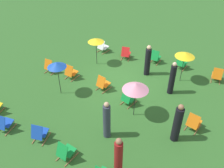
{
  "coord_description": "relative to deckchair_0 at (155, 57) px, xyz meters",
  "views": [
    {
      "loc": [
        -4.98,
        9.58,
        7.67
      ],
      "look_at": [
        0.0,
        1.2,
        0.5
      ],
      "focal_mm": 38.89,
      "sensor_mm": 36.0,
      "label": 1
    }
  ],
  "objects": [
    {
      "name": "deckchair_13",
      "position": [
        4.71,
        4.01,
        0.0
      ],
      "size": [
        0.52,
        0.79,
        0.83
      ],
      "rotation": [
        0.0,
        0.0,
        0.06
      ],
      "color": "olive",
      "rests_on": "ground"
    },
    {
      "name": "deckchair_12",
      "position": [
        3.45,
        0.47,
        0.0
      ],
      "size": [
        0.59,
        0.83,
        0.83
      ],
      "rotation": [
        0.0,
        0.0,
        -0.17
      ],
      "color": "olive",
      "rests_on": "ground"
    },
    {
      "name": "ground_plane",
      "position": [
        0.75,
        2.63,
        -0.37
      ],
      "size": [
        40.0,
        40.0,
        0.0
      ],
      "primitive_type": "plane",
      "color": "#2D6026"
    },
    {
      "name": "deckchair_8",
      "position": [
        0.17,
        8.18,
        0.0
      ],
      "size": [
        0.53,
        0.79,
        0.83
      ],
      "rotation": [
        0.0,
        0.0,
        -0.07
      ],
      "color": "olive",
      "rests_on": "ground"
    },
    {
      "name": "deckchair_14",
      "position": [
        -1.55,
        -0.17,
        0.0
      ],
      "size": [
        0.54,
        0.8,
        0.83
      ],
      "rotation": [
        0.0,
        0.0,
        -0.09
      ],
      "color": "olive",
      "rests_on": "ground"
    },
    {
      "name": "deckchair_2",
      "position": [
        3.32,
        3.9,
        0.0
      ],
      "size": [
        0.49,
        0.77,
        0.83
      ],
      "rotation": [
        0.0,
        0.0,
        -0.02
      ],
      "color": "olive",
      "rests_on": "ground"
    },
    {
      "name": "deckchair_1",
      "position": [
        1.73,
        0.52,
        0.0
      ],
      "size": [
        0.64,
        0.85,
        0.83
      ],
      "rotation": [
        0.0,
        0.0,
        0.24
      ],
      "color": "olive",
      "rests_on": "ground"
    },
    {
      "name": "deckchair_6",
      "position": [
        -3.49,
        4.25,
        0.0
      ],
      "size": [
        0.58,
        0.82,
        0.83
      ],
      "rotation": [
        0.0,
        0.0,
        -0.15
      ],
      "color": "olive",
      "rests_on": "ground"
    },
    {
      "name": "deckchair_7",
      "position": [
        -0.37,
        4.23,
        0.0
      ],
      "size": [
        0.6,
        0.83,
        0.83
      ],
      "rotation": [
        0.0,
        0.0,
        -0.18
      ],
      "color": "olive",
      "rests_on": "ground"
    },
    {
      "name": "deckchair_0",
      "position": [
        0.0,
        0.0,
        0.0
      ],
      "size": [
        0.49,
        0.77,
        0.83
      ],
      "rotation": [
        0.0,
        0.0,
        -0.02
      ],
      "color": "olive",
      "rests_on": "ground"
    },
    {
      "name": "person_1",
      "position": [
        -0.56,
        6.44,
        0.48
      ],
      "size": [
        0.32,
        0.32,
        1.79
      ],
      "rotation": [
        0.0,
        0.0,
        4.79
      ],
      "color": "#333847",
      "rests_on": "ground"
    },
    {
      "name": "deckchair_3",
      "position": [
        1.65,
        7.99,
        0.0
      ],
      "size": [
        0.66,
        0.86,
        0.83
      ],
      "rotation": [
        0.0,
        0.0,
        0.27
      ],
      "color": "olive",
      "rests_on": "ground"
    },
    {
      "name": "person_0",
      "position": [
        -3.01,
        5.19,
        0.49
      ],
      "size": [
        0.47,
        0.47,
        1.83
      ],
      "rotation": [
        0.0,
        0.0,
        2.38
      ],
      "color": "black",
      "rests_on": "ground"
    },
    {
      "name": "deckchair_9",
      "position": [
        3.31,
        8.36,
        0.0
      ],
      "size": [
        0.61,
        0.84,
        0.83
      ],
      "rotation": [
        0.0,
        0.0,
        0.19
      ],
      "color": "olive",
      "rests_on": "ground"
    },
    {
      "name": "umbrella_2",
      "position": [
        -0.96,
        4.77,
        1.24
      ],
      "size": [
        1.13,
        1.13,
        1.77
      ],
      "color": "black",
      "rests_on": "ground"
    },
    {
      "name": "umbrella_3",
      "position": [
        -1.92,
        1.09,
        1.24
      ],
      "size": [
        1.0,
        1.0,
        1.73
      ],
      "color": "black",
      "rests_on": "ground"
    },
    {
      "name": "person_3",
      "position": [
        -1.82,
        7.72,
        0.48
      ],
      "size": [
        0.41,
        0.41,
        1.79
      ],
      "rotation": [
        0.0,
        0.0,
        0.62
      ],
      "color": "maroon",
      "rests_on": "ground"
    },
    {
      "name": "umbrella_1",
      "position": [
        2.93,
        5.23,
        1.32
      ],
      "size": [
        0.91,
        0.91,
        1.83
      ],
      "color": "black",
      "rests_on": "ground"
    },
    {
      "name": "umbrella_0",
      "position": [
        2.95,
        1.92,
        1.18
      ],
      "size": [
        0.93,
        0.93,
        1.66
      ],
      "color": "black",
      "rests_on": "ground"
    },
    {
      "name": "deckchair_10",
      "position": [
        -3.58,
        0.12,
        0.0
      ],
      "size": [
        0.59,
        0.83,
        0.83
      ],
      "rotation": [
        0.0,
        0.0,
        0.16
      ],
      "color": "olive",
      "rests_on": "ground"
    },
    {
      "name": "person_4",
      "position": [
        -1.81,
        2.37,
        0.48
      ],
      "size": [
        0.4,
        0.4,
        1.79
      ],
      "rotation": [
        0.0,
        0.0,
        2.62
      ],
      "color": "black",
      "rests_on": "ground"
    },
    {
      "name": "person_2",
      "position": [
        -0.09,
        1.43,
        0.48
      ],
      "size": [
        0.4,
        0.4,
        1.8
      ],
      "rotation": [
        0.0,
        0.0,
        0.28
      ],
      "color": "black",
      "rests_on": "ground"
    },
    {
      "name": "deckchair_4",
      "position": [
        1.26,
        3.88,
        0.0
      ],
      "size": [
        0.59,
        0.83,
        0.83
      ],
      "rotation": [
        0.0,
        0.0,
        -0.16
      ],
      "color": "olive",
      "rests_on": "ground"
    }
  ]
}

